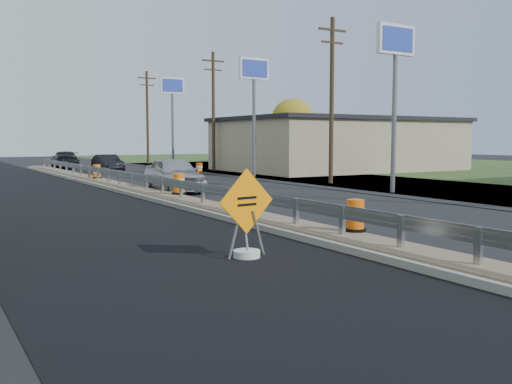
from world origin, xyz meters
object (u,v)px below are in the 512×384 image
car_dark_far (65,160)px  barrel_median_mid (179,184)px  barrel_median_far (97,172)px  barrel_shoulder_mid (199,169)px  car_dark_mid (108,163)px  caution_sign (247,235)px  car_silver (174,174)px  barrel_median_near (355,216)px

car_dark_far → barrel_median_mid: bearing=94.6°
barrel_median_mid → barrel_median_far: bearing=91.6°
barrel_shoulder_mid → car_dark_mid: bearing=128.9°
car_dark_mid → car_dark_far: 7.91m
caution_sign → barrel_shoulder_mid: caution_sign is taller
caution_sign → car_silver: size_ratio=0.39×
car_silver → car_dark_far: 25.16m
caution_sign → barrel_median_mid: 12.33m
barrel_median_mid → barrel_shoulder_mid: barrel_median_mid is taller
barrel_shoulder_mid → car_silver: bearing=-120.5°
barrel_median_far → car_dark_far: car_dark_far is taller
caution_sign → car_silver: bearing=66.0°
barrel_median_mid → car_dark_far: 28.71m
car_dark_mid → car_dark_far: (-1.48, 7.77, 0.06)m
barrel_median_near → barrel_median_mid: barrel_median_mid is taller
barrel_median_near → car_dark_mid: car_dark_mid is taller
barrel_shoulder_mid → car_silver: size_ratio=0.17×
barrel_median_far → car_dark_mid: car_dark_mid is taller
barrel_median_near → barrel_median_far: (-0.33, 22.92, -0.00)m
barrel_median_mid → car_silver: car_silver is taller
car_dark_mid → barrel_median_mid: bearing=-98.8°
barrel_median_near → car_silver: size_ratio=0.16×
barrel_median_near → car_silver: bearing=85.2°
barrel_median_near → barrel_median_mid: size_ratio=0.93×
barrel_median_near → car_dark_mid: (3.06, 32.26, 0.06)m
caution_sign → car_dark_mid: caution_sign is taller
caution_sign → car_dark_far: 40.81m
barrel_median_near → barrel_median_mid: bearing=90.0°
barrel_median_mid → car_dark_mid: size_ratio=0.21×
barrel_median_mid → car_dark_mid: car_dark_mid is taller
barrel_median_near → barrel_median_far: same height
barrel_median_far → barrel_median_near: bearing=-89.2°
barrel_median_near → barrel_shoulder_mid: bearing=73.1°
caution_sign → car_silver: (4.73, 15.33, 0.36)m
caution_sign → barrel_median_far: 23.60m
barrel_median_near → car_dark_mid: size_ratio=0.20×
car_dark_far → barrel_shoulder_mid: bearing=122.4°
barrel_median_far → caution_sign: bearing=-97.7°
car_silver → caution_sign: bearing=-102.0°
barrel_shoulder_mid → barrel_median_far: bearing=-158.3°
car_dark_mid → car_dark_far: bearing=100.3°
barrel_median_near → car_dark_far: size_ratio=0.16×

